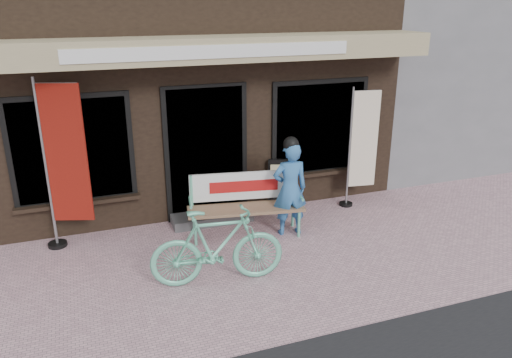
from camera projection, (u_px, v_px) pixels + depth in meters
name	position (u px, v px, depth m)	size (l,w,h in m)	color
ground	(247.00, 274.00, 6.59)	(70.00, 70.00, 0.00)	#CB9BA7
storefront	(166.00, 22.00, 9.96)	(7.00, 6.77, 6.00)	black
neighbor_right_near	(482.00, 24.00, 13.22)	(10.00, 7.00, 5.60)	slate
bench	(245.00, 199.00, 7.57)	(1.80, 0.74, 0.95)	#67CAA6
person	(290.00, 187.00, 7.49)	(0.57, 0.41, 1.54)	#336EB0
bicycle	(217.00, 247.00, 6.23)	(0.48, 1.69, 1.01)	#67CAA6
nobori_red	(64.00, 164.00, 6.91)	(0.73, 0.37, 2.47)	gray
nobori_cream	(361.00, 146.00, 8.46)	(0.62, 0.26, 2.08)	gray
menu_stand	(281.00, 184.00, 8.46)	(0.45, 0.23, 0.90)	black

